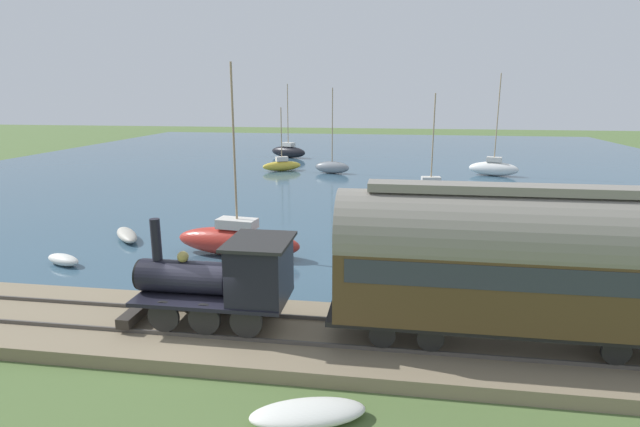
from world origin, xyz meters
TOP-DOWN VIEW (x-y plane):
  - ground_plane at (0.00, 0.00)m, footprint 200.00×200.00m
  - harbor_water at (42.96, 0.00)m, footprint 80.00×80.00m
  - rail_embankment at (0.33, 0.00)m, footprint 4.65×56.00m
  - steam_locomotive at (0.33, -0.68)m, footprint 2.32×5.30m
  - passenger_coach at (0.33, -9.27)m, footprint 2.50×10.79m
  - sailboat_red at (8.41, 1.63)m, footprint 2.31×6.40m
  - sailboat_black at (45.90, 7.21)m, footprint 3.60×5.16m
  - sailboat_white at (35.23, -14.96)m, footprint 2.66×4.74m
  - sailboat_blue at (24.44, -8.44)m, footprint 1.80×4.79m
  - sailboat_gray at (34.39, 0.36)m, footprint 1.88×3.64m
  - sailboat_yellow at (35.24, 5.58)m, footprint 2.89×3.97m
  - rowboat_far_out at (5.94, 9.11)m, footprint 1.37×2.06m
  - rowboat_off_pier at (10.13, 8.34)m, footprint 2.86×2.57m
  - beached_dinghy at (-3.39, -3.84)m, footprint 1.88×3.00m

SIDE VIEW (x-z plane):
  - ground_plane at x=0.00m, z-range 0.00..0.00m
  - harbor_water at x=42.96m, z-range 0.00..0.01m
  - rail_embankment at x=0.33m, z-range -0.06..0.49m
  - beached_dinghy at x=-3.39m, z-range 0.00..0.44m
  - rowboat_far_out at x=5.94m, z-range 0.01..0.51m
  - rowboat_off_pier at x=10.13m, z-range 0.01..0.55m
  - sailboat_yellow at x=35.24m, z-range -2.55..3.73m
  - sailboat_blue at x=24.44m, z-range -3.20..4.44m
  - sailboat_gray at x=34.39m, z-range -3.42..4.72m
  - sailboat_white at x=35.23m, z-range -3.94..5.47m
  - sailboat_black at x=45.90m, z-range -3.59..5.13m
  - sailboat_red at x=8.41m, z-range -3.72..5.27m
  - steam_locomotive at x=0.33m, z-range 0.45..3.77m
  - passenger_coach at x=0.33m, z-range 0.75..5.42m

